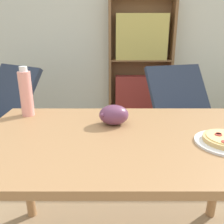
# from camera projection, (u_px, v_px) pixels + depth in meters

# --- Properties ---
(wall_back) EXTENTS (8.00, 0.05, 2.60)m
(wall_back) POSITION_uv_depth(u_px,v_px,m) (112.00, 27.00, 3.35)
(wall_back) COLOR silver
(wall_back) RESTS_ON ground_plane
(dining_table) EXTENTS (1.39, 0.82, 0.78)m
(dining_table) POSITION_uv_depth(u_px,v_px,m) (125.00, 154.00, 1.14)
(dining_table) COLOR #A37549
(dining_table) RESTS_ON ground_plane
(grape_bunch) EXTENTS (0.15, 0.12, 0.10)m
(grape_bunch) POSITION_uv_depth(u_px,v_px,m) (113.00, 115.00, 1.23)
(grape_bunch) COLOR #6B3856
(grape_bunch) RESTS_ON dining_table
(drink_bottle) EXTENTS (0.07, 0.07, 0.28)m
(drink_bottle) POSITION_uv_depth(u_px,v_px,m) (25.00, 93.00, 1.34)
(drink_bottle) COLOR pink
(drink_bottle) RESTS_ON dining_table
(lounge_chair_far) EXTENTS (0.84, 0.92, 0.88)m
(lounge_chair_far) POSITION_uv_depth(u_px,v_px,m) (183.00, 125.00, 2.55)
(lounge_chair_far) COLOR black
(lounge_chair_far) RESTS_ON ground_plane
(bookshelf) EXTENTS (0.90, 0.25, 1.71)m
(bookshelf) POSITION_uv_depth(u_px,v_px,m) (139.00, 65.00, 3.38)
(bookshelf) COLOR brown
(bookshelf) RESTS_ON ground_plane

